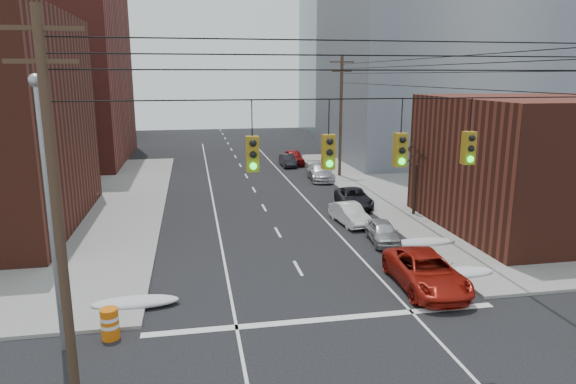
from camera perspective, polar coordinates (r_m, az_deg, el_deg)
name	(u,v)px	position (r m, az deg, el deg)	size (l,w,h in m)	color
sidewalk_ne	(568,184)	(50.59, 28.67, 0.81)	(40.00, 40.00, 0.15)	gray
building_brick_far	(50,97)	(87.86, -24.90, 9.56)	(22.00, 18.00, 12.00)	#532319
building_office	(434,45)	(61.48, 15.89, 15.41)	(22.00, 20.00, 25.00)	gray
building_glass	(371,64)	(86.20, 9.22, 13.86)	(20.00, 18.00, 22.00)	gray
building_storefront	(573,163)	(35.92, 29.10, 2.81)	(16.00, 12.00, 8.00)	#532319
utility_pole_left	(57,208)	(15.08, -24.31, -1.63)	(2.20, 0.28, 11.00)	#473323
utility_pole_far	(341,114)	(47.27, 5.89, 8.58)	(2.20, 0.28, 11.00)	#473323
traffic_signals	(365,149)	(15.17, 8.55, 4.79)	(17.00, 0.42, 2.02)	black
street_light	(48,194)	(18.22, -25.15, -0.16)	(0.44, 0.44, 9.32)	gray
bare_tree	(415,182)	(35.08, 13.92, 1.07)	(2.09, 2.20, 4.93)	black
snow_nw	(136,302)	(22.30, -16.58, -11.66)	(3.50, 1.08, 0.42)	silver
snow_ne	(463,273)	(25.71, 18.87, -8.47)	(3.00, 1.08, 0.42)	silver
snow_east_far	(421,243)	(29.46, 14.61, -5.46)	(4.00, 1.08, 0.42)	silver
red_pickup	(426,272)	(23.78, 15.10, -8.54)	(2.53, 5.48, 1.52)	maroon
parked_car_a	(383,232)	(29.52, 10.47, -4.37)	(1.47, 3.66, 1.25)	#AFB0B4
parked_car_b	(350,214)	(32.85, 6.87, -2.43)	(1.38, 3.95, 1.30)	silver
parked_car_c	(354,198)	(37.15, 7.32, -0.64)	(2.17, 4.70, 1.31)	black
parked_car_d	(320,172)	(46.39, 3.61, 2.23)	(2.02, 4.98, 1.44)	silver
parked_car_e	(294,157)	(54.48, 0.62, 3.90)	(1.83, 4.55, 1.55)	maroon
parked_car_f	(288,160)	(53.25, -0.03, 3.53)	(1.32, 3.78, 1.24)	black
lot_car_a	(51,203)	(38.45, -24.80, -1.08)	(1.35, 3.88, 1.28)	white
lot_car_b	(65,193)	(41.26, -23.49, -0.09)	(2.07, 4.49, 1.25)	silver
lot_car_d	(7,204)	(39.19, -28.80, -1.19)	(1.59, 3.96, 1.35)	#BCBDC1
construction_barrel	(110,323)	(19.98, -19.19, -13.62)	(0.74, 0.74, 1.15)	#DB610B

